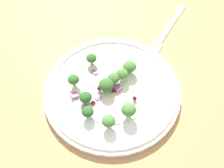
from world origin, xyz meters
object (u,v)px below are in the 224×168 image
at_px(plate, 112,89).
at_px(broccoli_floret_0, 88,112).
at_px(fork, 167,31).
at_px(broccoli_floret_2, 86,98).
at_px(broccoli_floret_1, 106,85).

xyz_separation_m(plate, broccoli_floret_0, (-0.00, -0.07, 0.02)).
relative_size(plate, fork, 1.43).
height_order(broccoli_floret_0, broccoli_floret_2, same).
relative_size(plate, broccoli_floret_0, 12.29).
bearing_deg(plate, broccoli_floret_1, -117.94).
distance_m(plate, broccoli_floret_2, 0.06).
xyz_separation_m(plate, broccoli_floret_2, (-0.02, -0.05, 0.02)).
bearing_deg(fork, broccoli_floret_0, -92.70).
xyz_separation_m(broccoli_floret_0, broccoli_floret_2, (-0.02, 0.02, -0.00)).
distance_m(broccoli_floret_1, fork, 0.22).
bearing_deg(plate, broccoli_floret_0, -91.18).
relative_size(broccoli_floret_0, fork, 0.12).
distance_m(broccoli_floret_0, broccoli_floret_1, 0.06).
bearing_deg(broccoli_floret_1, fork, 85.44).
relative_size(plate, broccoli_floret_2, 11.23).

